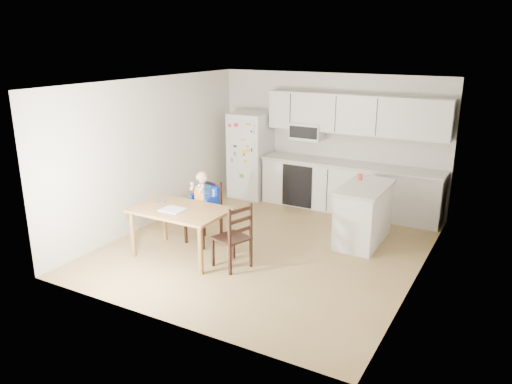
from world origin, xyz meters
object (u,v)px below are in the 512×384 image
object	(u,v)px
dining_table	(180,215)
refrigerator	(251,155)
chair_side	(236,233)
kitchen_island	(364,214)
red_cup	(360,177)
chair_booster	(205,200)

from	to	relation	value
dining_table	refrigerator	bearing A→B (deg)	100.76
chair_side	kitchen_island	bearing A→B (deg)	164.11
kitchen_island	red_cup	xyz separation A→B (m)	(-0.18, 0.29, 0.51)
red_cup	chair_side	world-z (taller)	red_cup
refrigerator	kitchen_island	distance (m)	3.06
red_cup	dining_table	size ratio (longest dim) A/B	0.07
refrigerator	dining_table	bearing A→B (deg)	-79.24
refrigerator	chair_booster	world-z (taller)	refrigerator
red_cup	chair_side	size ratio (longest dim) A/B	0.10
dining_table	kitchen_island	bearing A→B (deg)	40.10
dining_table	chair_side	xyz separation A→B (m)	(0.94, 0.02, -0.10)
refrigerator	chair_booster	size ratio (longest dim) A/B	1.46
red_cup	chair_booster	bearing A→B (deg)	-142.91
red_cup	chair_booster	world-z (taller)	chair_booster
refrigerator	red_cup	world-z (taller)	refrigerator
dining_table	chair_side	size ratio (longest dim) A/B	1.45
chair_booster	refrigerator	bearing A→B (deg)	115.30
dining_table	chair_booster	xyz separation A→B (m)	(0.01, 0.62, 0.06)
dining_table	chair_side	distance (m)	0.95
kitchen_island	dining_table	xyz separation A→B (m)	(-2.18, -1.83, 0.17)
refrigerator	chair_side	distance (m)	3.45
refrigerator	red_cup	size ratio (longest dim) A/B	17.05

